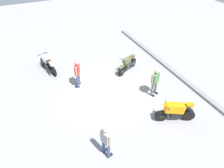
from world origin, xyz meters
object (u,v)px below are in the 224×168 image
object	(u,v)px
motorcycle_silver_cruiser	(48,64)
motorcycle_orange_sportbike	(175,111)
person_in_gray_shirt	(106,140)
person_in_green_shirt	(155,81)
person_in_red_shirt	(77,72)
motorcycle_olive_vintage	(128,64)

from	to	relation	value
motorcycle_silver_cruiser	motorcycle_orange_sportbike	distance (m)	8.43
person_in_gray_shirt	person_in_green_shirt	bearing A→B (deg)	17.62
person_in_red_shirt	motorcycle_olive_vintage	bearing A→B (deg)	-147.24
motorcycle_olive_vintage	person_in_red_shirt	bearing A→B (deg)	-24.92
motorcycle_olive_vintage	person_in_green_shirt	bearing A→B (deg)	64.35
motorcycle_olive_vintage	person_in_green_shirt	distance (m)	2.84
motorcycle_olive_vintage	person_in_red_shirt	xyz separation A→B (m)	(0.29, -3.42, 0.48)
person_in_green_shirt	person_in_red_shirt	distance (m)	4.40
person_in_red_shirt	motorcycle_orange_sportbike	bearing A→B (deg)	154.64
motorcycle_olive_vintage	motorcycle_orange_sportbike	distance (m)	4.89
motorcycle_silver_cruiser	person_in_gray_shirt	world-z (taller)	person_in_gray_shirt
motorcycle_orange_sportbike	person_in_green_shirt	world-z (taller)	person_in_green_shirt
person_in_red_shirt	person_in_gray_shirt	size ratio (longest dim) A/B	1.03
person_in_red_shirt	person_in_gray_shirt	world-z (taller)	person_in_red_shirt
motorcycle_orange_sportbike	person_in_green_shirt	distance (m)	2.13
motorcycle_silver_cruiser	motorcycle_olive_vintage	xyz separation A→B (m)	(2.07, 4.74, -0.03)
person_in_green_shirt	person_in_gray_shirt	size ratio (longest dim) A/B	1.00
person_in_green_shirt	person_in_gray_shirt	world-z (taller)	person_in_green_shirt
person_in_green_shirt	person_in_gray_shirt	xyz separation A→B (m)	(2.54, -3.99, -0.00)
motorcycle_olive_vintage	person_in_gray_shirt	xyz separation A→B (m)	(5.34, -3.80, 0.44)
motorcycle_silver_cruiser	motorcycle_olive_vintage	size ratio (longest dim) A/B	1.15
person_in_green_shirt	person_in_red_shirt	xyz separation A→B (m)	(-2.51, -3.62, 0.04)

